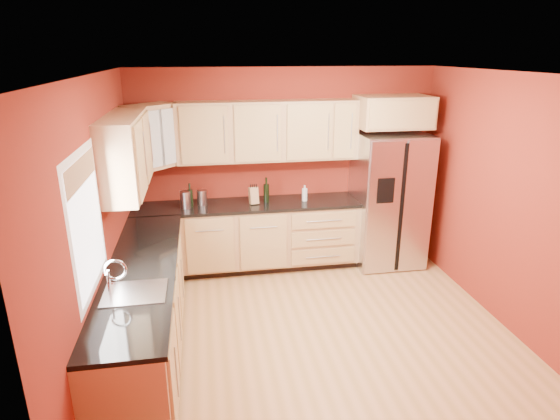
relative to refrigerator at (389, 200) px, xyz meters
name	(u,v)px	position (x,y,z in m)	size (l,w,h in m)	color
floor	(319,335)	(-1.35, -1.62, -0.89)	(4.00, 4.00, 0.00)	#B07F44
ceiling	(327,74)	(-1.35, -1.62, 1.71)	(4.00, 4.00, 0.00)	silver
wall_back	(285,168)	(-1.35, 0.38, 0.41)	(4.00, 0.04, 2.60)	maroon
wall_front	(415,339)	(-1.35, -3.62, 0.41)	(4.00, 0.04, 2.60)	maroon
wall_left	(101,230)	(-3.35, -1.62, 0.41)	(0.04, 4.00, 2.60)	maroon
wall_right	(514,206)	(0.65, -1.62, 0.41)	(0.04, 4.00, 2.60)	maroon
base_cabinets_back	(248,238)	(-1.90, 0.07, -0.45)	(2.90, 0.60, 0.88)	tan
base_cabinets_left	(145,313)	(-3.05, -1.62, -0.45)	(0.60, 2.80, 0.88)	tan
countertop_back	(247,205)	(-1.90, 0.06, 0.01)	(2.90, 0.62, 0.04)	black
countertop_left	(142,269)	(-3.04, -1.62, 0.01)	(0.62, 2.80, 0.04)	black
upper_cabinets_back	(268,131)	(-1.60, 0.21, 0.94)	(2.30, 0.33, 0.75)	tan
upper_cabinets_left	(126,153)	(-3.19, -0.90, 0.94)	(0.33, 1.35, 0.75)	tan
corner_upper_cabinet	(151,136)	(-3.02, 0.04, 0.94)	(0.62, 0.33, 0.75)	tan
over_fridge_cabinet	(393,112)	(0.00, 0.07, 1.16)	(0.92, 0.60, 0.40)	tan
refrigerator	(389,200)	(0.00, 0.00, 0.00)	(0.90, 0.75, 1.78)	#AFAFB4
window	(87,223)	(-3.33, -2.12, 0.66)	(0.03, 0.90, 1.00)	white
sink_faucet	(133,277)	(-3.04, -2.12, 0.18)	(0.50, 0.42, 0.30)	silver
canister_left	(202,198)	(-2.47, 0.10, 0.13)	(0.12, 0.12, 0.20)	#AFAFB4
canister_right	(185,200)	(-2.67, 0.02, 0.14)	(0.13, 0.13, 0.22)	#AFAFB4
wine_bottle_a	(190,195)	(-2.62, 0.07, 0.18)	(0.07, 0.07, 0.30)	black
wine_bottle_b	(266,190)	(-1.64, 0.09, 0.19)	(0.07, 0.07, 0.33)	black
knife_block	(254,195)	(-1.81, 0.05, 0.14)	(0.11, 0.10, 0.22)	#A97F52
soap_dispenser	(305,193)	(-1.14, 0.06, 0.13)	(0.07, 0.07, 0.21)	silver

